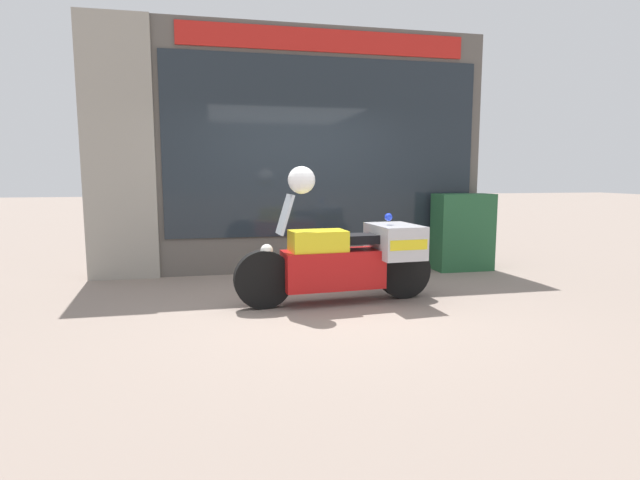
% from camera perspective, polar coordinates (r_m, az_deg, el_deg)
% --- Properties ---
extents(ground_plane, '(60.00, 60.00, 0.00)m').
position_cam_1_polar(ground_plane, '(5.83, 0.22, -7.00)').
color(ground_plane, gray).
extents(shop_building, '(5.87, 0.55, 3.60)m').
position_cam_1_polar(shop_building, '(7.57, -6.23, 10.09)').
color(shop_building, '#56514C').
rests_on(shop_building, ground).
extents(window_display, '(4.46, 0.30, 1.80)m').
position_cam_1_polar(window_display, '(7.78, -0.03, -0.03)').
color(window_display, slate).
rests_on(window_display, ground).
extents(paramedic_motorcycle, '(2.33, 0.79, 1.25)m').
position_cam_1_polar(paramedic_motorcycle, '(5.72, 3.60, -1.97)').
color(paramedic_motorcycle, black).
rests_on(paramedic_motorcycle, ground).
extents(utility_cabinet, '(0.87, 0.45, 1.17)m').
position_cam_1_polar(utility_cabinet, '(7.96, 15.98, 0.89)').
color(utility_cabinet, '#235633').
rests_on(utility_cabinet, ground).
extents(white_helmet, '(0.30, 0.30, 0.30)m').
position_cam_1_polar(white_helmet, '(5.47, -2.13, 6.86)').
color(white_helmet, white).
rests_on(white_helmet, paramedic_motorcycle).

